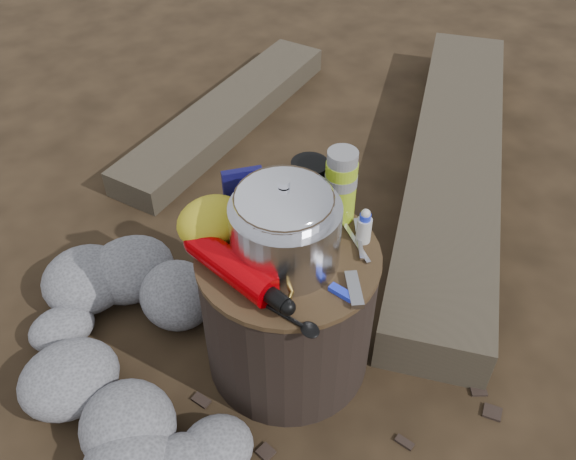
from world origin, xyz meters
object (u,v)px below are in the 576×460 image
stump (288,309)px  travel_mug (309,185)px  camping_pot (284,223)px  fuel_bottle (233,267)px  log_main (454,162)px  thermos (341,186)px

stump → travel_mug: 0.32m
camping_pot → fuel_bottle: 0.15m
camping_pot → travel_mug: size_ratio=1.63×
log_main → camping_pot: 1.11m
camping_pot → thermos: size_ratio=1.11×
log_main → camping_pot: camping_pot is taller
log_main → fuel_bottle: size_ratio=5.97×
log_main → fuel_bottle: (-1.08, -0.36, 0.36)m
log_main → travel_mug: 0.92m
stump → camping_pot: (-0.01, -0.00, 0.31)m
fuel_bottle → travel_mug: bearing=9.2°
thermos → travel_mug: thermos is taller
travel_mug → log_main: bearing=16.5°
log_main → stump: bearing=-112.3°
log_main → travel_mug: (-0.80, -0.24, 0.39)m
log_main → thermos: (-0.76, -0.31, 0.42)m
stump → travel_mug: bearing=41.9°
stump → log_main: size_ratio=0.24×
camping_pot → fuel_bottle: bearing=178.9°
stump → travel_mug: (0.14, 0.12, 0.27)m
fuel_bottle → camping_pot: bearing=-15.8°
stump → log_main: bearing=21.0°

